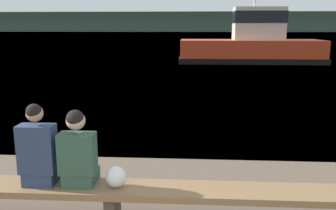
{
  "coord_description": "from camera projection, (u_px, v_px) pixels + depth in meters",
  "views": [
    {
      "loc": [
        0.35,
        -1.48,
        2.3
      ],
      "look_at": [
        -0.1,
        5.56,
        0.81
      ],
      "focal_mm": 40.0,
      "sensor_mm": 36.0,
      "label": 1
    }
  ],
  "objects": [
    {
      "name": "person_left",
      "position": [
        38.0,
        151.0,
        4.36
      ],
      "size": [
        0.42,
        0.41,
        0.98
      ],
      "color": "navy",
      "rests_on": "bench_main"
    },
    {
      "name": "person_right",
      "position": [
        78.0,
        153.0,
        4.33
      ],
      "size": [
        0.42,
        0.41,
        0.92
      ],
      "color": "#2D4C3D",
      "rests_on": "bench_main"
    },
    {
      "name": "bench_main",
      "position": [
        112.0,
        193.0,
        4.4
      ],
      "size": [
        6.85,
        0.5,
        0.46
      ],
      "color": "brown",
      "rests_on": "ground"
    },
    {
      "name": "tugboat_red",
      "position": [
        252.0,
        45.0,
        24.0
      ],
      "size": [
        9.13,
        3.25,
        6.54
      ],
      "rotation": [
        0.0,
        0.0,
        1.57
      ],
      "color": "red",
      "rests_on": "water_surface"
    },
    {
      "name": "shopping_bag",
      "position": [
        116.0,
        177.0,
        4.34
      ],
      "size": [
        0.24,
        0.2,
        0.25
      ],
      "color": "white",
      "rests_on": "bench_main"
    },
    {
      "name": "water_surface",
      "position": [
        192.0,
        33.0,
        123.78
      ],
      "size": [
        240.0,
        240.0,
        0.0
      ],
      "primitive_type": "plane",
      "color": "teal",
      "rests_on": "ground"
    },
    {
      "name": "far_shoreline",
      "position": [
        192.0,
        22.0,
        168.84
      ],
      "size": [
        600.0,
        12.0,
        8.59
      ],
      "primitive_type": "cube",
      "color": "#2D3D2D",
      "rests_on": "ground"
    }
  ]
}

